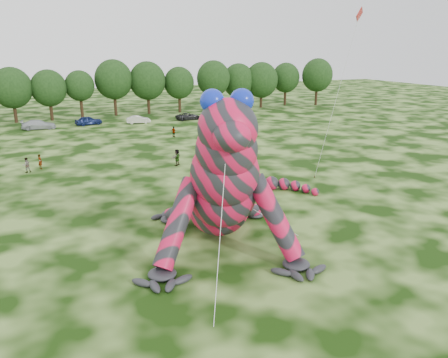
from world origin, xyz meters
name	(u,v)px	position (x,y,z in m)	size (l,w,h in m)	color
ground	(156,239)	(0.00, 0.00, 0.00)	(240.00, 240.00, 0.00)	#16330A
inflatable_gecko	(216,158)	(4.56, 0.19, 5.25)	(17.69, 21.00, 10.50)	#CF1241
flying_kite	(356,28)	(19.99, 5.50, 14.27)	(2.31, 3.46, 16.11)	red
tree_7	(13,95)	(-10.08, 56.80, 4.74)	(6.68, 6.01, 9.48)	black
tree_8	(49,95)	(-4.22, 56.99, 4.47)	(6.14, 5.53, 8.94)	black
tree_9	(80,95)	(1.06, 57.35, 4.34)	(5.27, 4.74, 8.68)	black
tree_10	(114,88)	(7.40, 58.58, 5.25)	(7.09, 6.38, 10.50)	black
tree_11	(148,88)	(13.79, 58.20, 5.03)	(7.01, 6.31, 10.07)	black
tree_12	(179,90)	(20.01, 57.74, 4.49)	(5.99, 5.39, 8.97)	black
tree_13	(213,86)	(27.13, 57.13, 5.06)	(6.83, 6.15, 10.13)	black
tree_14	(238,86)	(33.46, 58.72, 4.70)	(6.82, 6.14, 9.40)	black
tree_15	(261,85)	(38.47, 57.77, 4.82)	(7.17, 6.45, 9.63)	black
tree_16	(286,84)	(45.45, 59.37, 4.69)	(6.26, 5.63, 9.37)	black
tree_17	(317,82)	(51.95, 56.66, 5.15)	(6.98, 6.28, 10.30)	black
car_3	(39,125)	(-6.57, 48.33, 0.75)	(2.11, 5.18, 1.50)	#AFB4B9
car_4	(89,121)	(1.27, 49.38, 0.75)	(1.77, 4.41, 1.50)	navy
car_5	(138,120)	(9.36, 47.61, 0.66)	(1.41, 4.03, 1.33)	beige
car_6	(188,116)	(18.51, 47.97, 0.63)	(2.08, 4.51, 1.25)	black
car_7	(231,113)	(27.01, 47.81, 0.69)	(1.95, 4.79, 1.39)	silver
spectator_1	(26,165)	(-8.18, 21.64, 0.80)	(0.78, 0.61, 1.60)	gray
spectator_3	(174,132)	(11.50, 33.71, 0.78)	(0.91, 0.38, 1.56)	gray
spectator_0	(40,162)	(-6.83, 22.57, 0.81)	(0.59, 0.39, 1.63)	gray
spectator_5	(177,157)	(7.21, 18.25, 0.91)	(1.69, 0.54, 1.82)	gray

